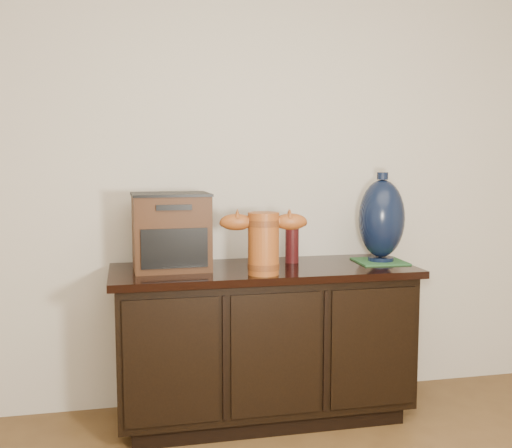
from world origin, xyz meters
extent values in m
plane|color=beige|center=(0.00, 2.50, 1.30)|extent=(4.50, 0.00, 4.50)
cube|color=black|center=(0.00, 2.23, 0.04)|extent=(1.29, 0.45, 0.08)
cube|color=black|center=(0.00, 2.23, 0.40)|extent=(1.40, 0.50, 0.64)
cube|color=black|center=(0.00, 2.23, 0.74)|extent=(1.46, 0.56, 0.03)
cube|color=black|center=(-0.47, 1.97, 0.40)|extent=(0.41, 0.01, 0.56)
cube|color=black|center=(0.00, 1.97, 0.40)|extent=(0.41, 0.01, 0.56)
cube|color=black|center=(0.47, 1.97, 0.40)|extent=(0.41, 0.01, 0.56)
cylinder|color=#994D1B|center=(-0.04, 2.05, 0.90)|extent=(0.16, 0.16, 0.28)
cylinder|color=#3A180B|center=(-0.04, 2.05, 0.79)|extent=(0.16, 0.16, 0.03)
cylinder|color=#3A180B|center=(-0.04, 2.05, 0.99)|extent=(0.16, 0.16, 0.03)
ellipsoid|color=#994D1B|center=(-0.16, 2.07, 0.99)|extent=(0.16, 0.09, 0.07)
ellipsoid|color=#994D1B|center=(0.08, 2.03, 0.99)|extent=(0.16, 0.09, 0.07)
cube|color=#391E0E|center=(-0.44, 2.27, 0.93)|extent=(0.36, 0.29, 0.35)
cube|color=black|center=(-0.43, 2.12, 0.87)|extent=(0.30, 0.02, 0.18)
cube|color=black|center=(-0.44, 2.27, 1.11)|extent=(0.37, 0.30, 0.01)
cube|color=#285A2E|center=(0.61, 2.24, 0.76)|extent=(0.25, 0.25, 0.01)
cylinder|color=black|center=(0.61, 2.24, 0.77)|extent=(0.13, 0.13, 0.02)
ellipsoid|color=black|center=(0.61, 2.24, 0.98)|extent=(0.24, 0.24, 0.39)
cylinder|color=black|center=(0.61, 2.24, 1.19)|extent=(0.06, 0.06, 0.04)
cylinder|color=#540E10|center=(0.17, 2.32, 0.84)|extent=(0.07, 0.07, 0.17)
cylinder|color=silver|center=(0.17, 2.32, 0.94)|extent=(0.06, 0.06, 0.03)
camera|label=1|loc=(-0.64, -0.55, 1.27)|focal=42.00mm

